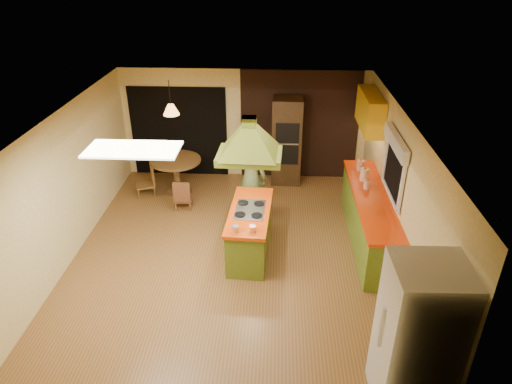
# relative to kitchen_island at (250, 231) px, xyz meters

# --- Properties ---
(ground) EXTENTS (6.50, 6.50, 0.00)m
(ground) POSITION_rel_kitchen_island_xyz_m (-0.32, -0.11, -0.43)
(ground) COLOR brown
(ground) RESTS_ON ground
(room_walls) EXTENTS (5.50, 6.50, 6.50)m
(room_walls) POSITION_rel_kitchen_island_xyz_m (-0.32, -0.11, 0.82)
(room_walls) COLOR beige
(room_walls) RESTS_ON ground
(ceiling_plane) EXTENTS (6.50, 6.50, 0.00)m
(ceiling_plane) POSITION_rel_kitchen_island_xyz_m (-0.32, -0.11, 2.07)
(ceiling_plane) COLOR silver
(ceiling_plane) RESTS_ON room_walls
(brick_panel) EXTENTS (2.64, 0.03, 2.50)m
(brick_panel) POSITION_rel_kitchen_island_xyz_m (0.93, 3.12, 0.82)
(brick_panel) COLOR #381E14
(brick_panel) RESTS_ON ground
(nook_opening) EXTENTS (2.20, 0.03, 2.10)m
(nook_opening) POSITION_rel_kitchen_island_xyz_m (-1.82, 3.12, 0.62)
(nook_opening) COLOR black
(nook_opening) RESTS_ON ground
(right_counter) EXTENTS (0.62, 3.05, 0.92)m
(right_counter) POSITION_rel_kitchen_island_xyz_m (2.13, 0.49, 0.03)
(right_counter) COLOR olive
(right_counter) RESTS_ON ground
(upper_cabinets) EXTENTS (0.34, 1.40, 0.70)m
(upper_cabinets) POSITION_rel_kitchen_island_xyz_m (2.25, 2.09, 1.52)
(upper_cabinets) COLOR yellow
(upper_cabinets) RESTS_ON room_walls
(window_right) EXTENTS (0.12, 1.35, 1.06)m
(window_right) POSITION_rel_kitchen_island_xyz_m (2.38, 0.29, 1.34)
(window_right) COLOR black
(window_right) RESTS_ON room_walls
(fluor_panel) EXTENTS (1.20, 0.60, 0.03)m
(fluor_panel) POSITION_rel_kitchen_island_xyz_m (-1.42, -1.31, 2.05)
(fluor_panel) COLOR white
(fluor_panel) RESTS_ON ceiling_plane
(kitchen_island) EXTENTS (0.77, 1.73, 0.87)m
(kitchen_island) POSITION_rel_kitchen_island_xyz_m (0.00, 0.00, 0.00)
(kitchen_island) COLOR #5E731C
(kitchen_island) RESTS_ON ground
(range_hood) EXTENTS (1.05, 0.78, 0.79)m
(range_hood) POSITION_rel_kitchen_island_xyz_m (0.00, -0.00, 1.82)
(range_hood) COLOR #5F691A
(range_hood) RESTS_ON ceiling_plane
(man) EXTENTS (0.70, 0.54, 1.71)m
(man) POSITION_rel_kitchen_island_xyz_m (-0.05, 1.20, 0.42)
(man) COLOR #536032
(man) RESTS_ON ground
(refrigerator) EXTENTS (0.82, 0.78, 1.95)m
(refrigerator) POSITION_rel_kitchen_island_xyz_m (2.04, -2.92, 0.55)
(refrigerator) COLOR silver
(refrigerator) RESTS_ON ground
(wall_oven) EXTENTS (0.67, 0.62, 1.97)m
(wall_oven) POSITION_rel_kitchen_island_xyz_m (0.65, 2.84, 0.55)
(wall_oven) COLOR #412B14
(wall_oven) RESTS_ON ground
(dining_table) EXTENTS (1.07, 1.07, 0.80)m
(dining_table) POSITION_rel_kitchen_island_xyz_m (-1.72, 2.15, 0.13)
(dining_table) COLOR brown
(dining_table) RESTS_ON ground
(chair_left) EXTENTS (0.52, 0.52, 0.73)m
(chair_left) POSITION_rel_kitchen_island_xyz_m (-2.42, 2.05, -0.07)
(chair_left) COLOR brown
(chair_left) RESTS_ON ground
(chair_near) EXTENTS (0.37, 0.37, 0.65)m
(chair_near) POSITION_rel_kitchen_island_xyz_m (-1.47, 1.50, -0.10)
(chair_near) COLOR brown
(chair_near) RESTS_ON ground
(pendant_lamp) EXTENTS (0.38, 0.38, 0.21)m
(pendant_lamp) POSITION_rel_kitchen_island_xyz_m (-1.72, 2.15, 1.47)
(pendant_lamp) COLOR #FF9E3F
(pendant_lamp) RESTS_ON ceiling_plane
(canister_large) EXTENTS (0.20, 0.20, 0.24)m
(canister_large) POSITION_rel_kitchen_island_xyz_m (2.08, 1.10, 0.61)
(canister_large) COLOR beige
(canister_large) RESTS_ON right_counter
(canister_medium) EXTENTS (0.19, 0.19, 0.20)m
(canister_medium) POSITION_rel_kitchen_island_xyz_m (2.08, 1.56, 0.59)
(canister_medium) COLOR beige
(canister_medium) RESTS_ON right_counter
(canister_small) EXTENTS (0.14, 0.14, 0.16)m
(canister_small) POSITION_rel_kitchen_island_xyz_m (2.08, 0.77, 0.57)
(canister_small) COLOR beige
(canister_small) RESTS_ON right_counter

